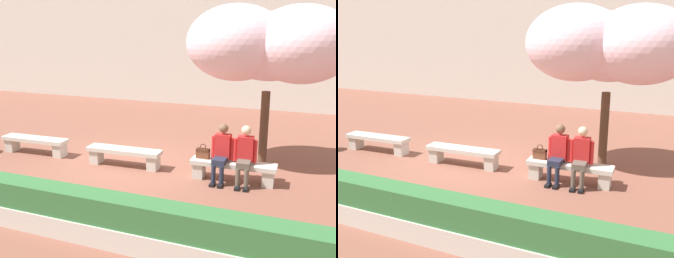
% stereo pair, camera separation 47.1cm
% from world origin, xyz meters
% --- Properties ---
extents(ground_plane, '(100.00, 100.00, 0.00)m').
position_xyz_m(ground_plane, '(0.00, 0.00, 0.00)').
color(ground_plane, brown).
extents(building_facade, '(28.00, 4.00, 7.50)m').
position_xyz_m(building_facade, '(0.00, 10.32, 3.75)').
color(building_facade, beige).
rests_on(building_facade, ground).
extents(stone_bench_west_end, '(1.90, 0.49, 0.45)m').
position_xyz_m(stone_bench_west_end, '(-2.71, 0.00, 0.31)').
color(stone_bench_west_end, beige).
rests_on(stone_bench_west_end, ground).
extents(stone_bench_near_west, '(1.90, 0.49, 0.45)m').
position_xyz_m(stone_bench_near_west, '(-0.00, 0.00, 0.31)').
color(stone_bench_near_west, beige).
rests_on(stone_bench_near_west, ground).
extents(stone_bench_center, '(1.90, 0.49, 0.45)m').
position_xyz_m(stone_bench_center, '(2.71, 0.00, 0.31)').
color(stone_bench_center, beige).
rests_on(stone_bench_center, ground).
extents(person_seated_left, '(0.51, 0.69, 1.29)m').
position_xyz_m(person_seated_left, '(2.46, -0.05, 0.70)').
color(person_seated_left, black).
rests_on(person_seated_left, ground).
extents(person_seated_right, '(0.51, 0.70, 1.29)m').
position_xyz_m(person_seated_right, '(2.96, -0.05, 0.70)').
color(person_seated_right, black).
rests_on(person_seated_right, ground).
extents(handbag, '(0.30, 0.15, 0.34)m').
position_xyz_m(handbag, '(2.01, 0.02, 0.58)').
color(handbag, brown).
rests_on(handbag, stone_bench_center).
extents(cherry_tree_main, '(3.83, 2.51, 3.87)m').
position_xyz_m(cherry_tree_main, '(3.14, 1.35, 2.94)').
color(cherry_tree_main, '#513828').
rests_on(cherry_tree_main, ground).
extents(planter_hedge_foreground, '(10.55, 0.50, 0.80)m').
position_xyz_m(planter_hedge_foreground, '(0.00, -3.27, 0.39)').
color(planter_hedge_foreground, beige).
rests_on(planter_hedge_foreground, ground).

